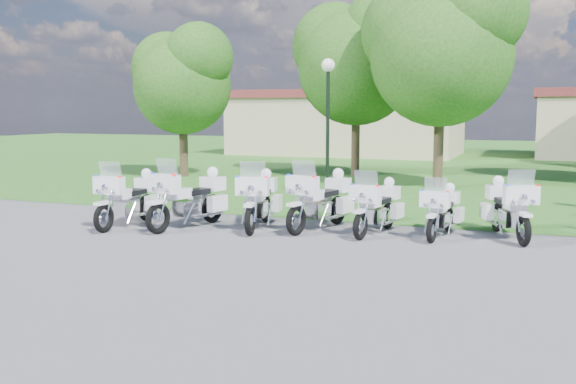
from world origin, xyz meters
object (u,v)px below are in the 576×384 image
(motorcycle_3, at_px, (321,199))
(lamp_post, at_px, (328,93))
(motorcycle_0, at_px, (129,198))
(motorcycle_5, at_px, (442,211))
(motorcycle_1, at_px, (191,198))
(motorcycle_6, at_px, (508,208))
(motorcycle_2, at_px, (260,199))
(motorcycle_4, at_px, (377,206))

(motorcycle_3, relative_size, lamp_post, 0.55)
(motorcycle_0, distance_m, motorcycle_5, 7.53)
(motorcycle_1, xyz_separation_m, motorcycle_3, (3.03, 0.95, -0.01))
(motorcycle_6, distance_m, lamp_post, 8.52)
(lamp_post, bearing_deg, motorcycle_2, -87.03)
(motorcycle_4, bearing_deg, motorcycle_2, 16.07)
(motorcycle_1, bearing_deg, motorcycle_2, -147.01)
(motorcycle_0, bearing_deg, motorcycle_3, -163.85)
(motorcycle_0, bearing_deg, lamp_post, -111.00)
(motorcycle_6, relative_size, lamp_post, 0.50)
(motorcycle_3, xyz_separation_m, motorcycle_6, (4.24, 0.54, -0.05))
(motorcycle_4, height_order, lamp_post, lamp_post)
(motorcycle_2, bearing_deg, lamp_post, -98.81)
(motorcycle_5, xyz_separation_m, lamp_post, (-4.61, 5.84, 2.80))
(lamp_post, bearing_deg, motorcycle_6, -42.03)
(motorcycle_0, distance_m, lamp_post, 8.24)
(motorcycle_0, height_order, motorcycle_4, motorcycle_0)
(motorcycle_6, bearing_deg, motorcycle_3, -13.95)
(motorcycle_0, xyz_separation_m, lamp_post, (2.78, 7.27, 2.70))
(motorcycle_0, height_order, lamp_post, lamp_post)
(motorcycle_3, relative_size, motorcycle_4, 1.12)
(motorcycle_6, bearing_deg, motorcycle_4, -9.10)
(motorcycle_5, xyz_separation_m, motorcycle_6, (1.39, 0.43, 0.08))
(motorcycle_1, xyz_separation_m, motorcycle_2, (1.60, 0.55, -0.02))
(motorcycle_0, distance_m, motorcycle_2, 3.24)
(motorcycle_0, height_order, motorcycle_6, motorcycle_0)
(motorcycle_3, bearing_deg, motorcycle_1, 31.09)
(motorcycle_3, xyz_separation_m, motorcycle_4, (1.40, -0.07, -0.08))
(motorcycle_4, bearing_deg, lamp_post, -53.05)
(lamp_post, bearing_deg, motorcycle_5, -51.71)
(motorcycle_0, relative_size, motorcycle_5, 1.17)
(motorcycle_6, bearing_deg, motorcycle_0, -9.26)
(motorcycle_2, height_order, motorcycle_5, motorcycle_2)
(motorcycle_5, height_order, motorcycle_6, motorcycle_6)
(motorcycle_5, relative_size, lamp_post, 0.46)
(motorcycle_2, height_order, motorcycle_4, motorcycle_2)
(motorcycle_5, relative_size, motorcycle_6, 0.92)
(motorcycle_0, distance_m, motorcycle_3, 4.73)
(motorcycle_4, xyz_separation_m, motorcycle_5, (1.45, 0.18, -0.05))
(motorcycle_1, height_order, motorcycle_3, motorcycle_1)
(motorcycle_5, bearing_deg, motorcycle_3, 8.34)
(motorcycle_2, distance_m, motorcycle_6, 5.75)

